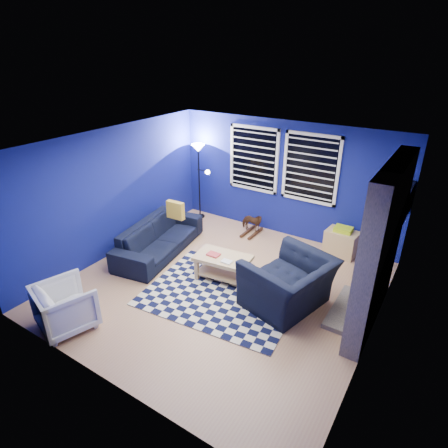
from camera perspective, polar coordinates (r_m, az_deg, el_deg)
name	(u,v)px	position (r m, az deg, el deg)	size (l,w,h in m)	color
floor	(221,286)	(6.68, -0.42, -9.46)	(5.00, 5.00, 0.00)	tan
ceiling	(221,146)	(5.63, -0.50, 11.84)	(5.00, 5.00, 0.00)	white
wall_back	(285,180)	(8.11, 9.26, 6.64)	(5.00, 5.00, 0.00)	navy
wall_left	(113,193)	(7.60, -16.52, 4.59)	(5.00, 5.00, 0.00)	navy
wall_right	(383,267)	(5.29, 23.04, -5.99)	(5.00, 5.00, 0.00)	navy
fireplace	(379,251)	(5.77, 22.58, -3.83)	(0.65, 2.00, 2.50)	gray
window_left	(254,159)	(8.29, 4.52, 9.82)	(1.17, 0.06, 1.42)	black
window_right	(311,169)	(7.79, 13.05, 8.21)	(1.17, 0.06, 1.42)	black
tv	(406,205)	(7.04, 26.04, 2.63)	(0.07, 1.00, 0.58)	black
rug	(223,293)	(6.51, -0.20, -10.43)	(2.50, 2.00, 0.02)	black
sofa	(159,238)	(7.68, -9.82, -2.06)	(0.87, 2.23, 0.65)	black
armchair_big	(288,283)	(6.11, 9.76, -8.85)	(1.13, 1.29, 0.84)	black
armchair_bent	(66,306)	(6.11, -22.98, -11.48)	(0.76, 0.79, 0.72)	gray
rocking_horse	(252,222)	(8.33, 4.26, 0.26)	(0.51, 0.23, 0.43)	#462716
coffee_table	(223,263)	(6.70, -0.20, -5.93)	(1.04, 0.68, 0.49)	tan
cabinet	(341,242)	(7.87, 17.45, -2.68)	(0.65, 0.47, 0.60)	tan
floor_lamp	(199,159)	(8.78, -3.82, 9.91)	(0.49, 0.30, 1.80)	black
throw_pillow	(175,210)	(7.62, -7.41, 2.12)	(0.38, 0.11, 0.36)	gold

